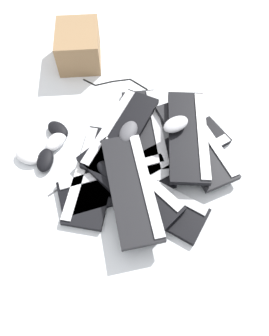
# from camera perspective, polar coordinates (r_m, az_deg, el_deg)

# --- Properties ---
(ground_plane) EXTENTS (3.20, 3.20, 0.00)m
(ground_plane) POSITION_cam_1_polar(r_m,az_deg,el_deg) (1.21, -3.34, -0.09)
(ground_plane) COLOR silver
(keyboard_0) EXTENTS (0.17, 0.45, 0.03)m
(keyboard_0) POSITION_cam_1_polar(r_m,az_deg,el_deg) (1.19, -7.68, -1.17)
(keyboard_0) COLOR black
(keyboard_0) RESTS_ON ground
(keyboard_1) EXTENTS (0.46, 0.35, 0.03)m
(keyboard_1) POSITION_cam_1_polar(r_m,az_deg,el_deg) (1.16, -3.50, -3.16)
(keyboard_1) COLOR black
(keyboard_1) RESTS_ON ground
(keyboard_2) EXTENTS (0.46, 0.28, 0.03)m
(keyboard_2) POSITION_cam_1_polar(r_m,az_deg,el_deg) (1.13, 2.85, -5.71)
(keyboard_2) COLOR black
(keyboard_2) RESTS_ON ground
(keyboard_3) EXTENTS (0.42, 0.41, 0.03)m
(keyboard_3) POSITION_cam_1_polar(r_m,az_deg,el_deg) (1.24, 8.46, 2.97)
(keyboard_3) COLOR black
(keyboard_3) RESTS_ON ground
(keyboard_4) EXTENTS (0.29, 0.46, 0.03)m
(keyboard_4) POSITION_cam_1_polar(r_m,az_deg,el_deg) (1.29, 1.99, 7.21)
(keyboard_4) COLOR black
(keyboard_4) RESTS_ON ground
(keyboard_5) EXTENTS (0.38, 0.44, 0.03)m
(keyboard_5) POSITION_cam_1_polar(r_m,az_deg,el_deg) (1.25, 11.57, 5.15)
(keyboard_5) COLOR black
(keyboard_5) RESTS_ON keyboard_3
(keyboard_6) EXTENTS (0.22, 0.46, 0.03)m
(keyboard_6) POSITION_cam_1_polar(r_m,az_deg,el_deg) (1.22, 10.22, 6.23)
(keyboard_6) COLOR black
(keyboard_6) RESTS_ON keyboard_5
(keyboard_7) EXTENTS (0.45, 0.37, 0.03)m
(keyboard_7) POSITION_cam_1_polar(r_m,az_deg,el_deg) (1.12, -0.98, -2.75)
(keyboard_7) COLOR black
(keyboard_7) RESTS_ON keyboard_2
(keyboard_8) EXTENTS (0.32, 0.46, 0.03)m
(keyboard_8) POSITION_cam_1_polar(r_m,az_deg,el_deg) (1.08, -0.56, -3.58)
(keyboard_8) COLOR black
(keyboard_8) RESTS_ON keyboard_7
(keyboard_9) EXTENTS (0.24, 0.46, 0.03)m
(keyboard_9) POSITION_cam_1_polar(r_m,az_deg,el_deg) (1.25, -2.56, 6.98)
(keyboard_9) COLOR black
(keyboard_9) RESTS_ON keyboard_4
(mouse_0) EXTENTS (0.13, 0.11, 0.04)m
(mouse_0) POSITION_cam_1_polar(r_m,az_deg,el_deg) (1.15, -4.89, -0.50)
(mouse_0) COLOR black
(mouse_0) RESTS_ON keyboard_0
(mouse_1) EXTENTS (0.08, 0.12, 0.04)m
(mouse_1) POSITION_cam_1_polar(r_m,az_deg,el_deg) (1.21, -1.15, 6.92)
(mouse_1) COLOR #4C4C51
(mouse_1) RESTS_ON keyboard_9
(mouse_2) EXTENTS (0.10, 0.13, 0.04)m
(mouse_2) POSITION_cam_1_polar(r_m,az_deg,el_deg) (1.29, -14.73, 5.00)
(mouse_2) COLOR silver
(mouse_2) RESTS_ON ground
(mouse_3) EXTENTS (0.09, 0.12, 0.04)m
(mouse_3) POSITION_cam_1_polar(r_m,az_deg,el_deg) (1.25, -16.65, 1.45)
(mouse_3) COLOR black
(mouse_3) RESTS_ON ground
(mouse_4) EXTENTS (0.12, 0.12, 0.04)m
(mouse_4) POSITION_cam_1_polar(r_m,az_deg,el_deg) (1.20, 7.86, 8.26)
(mouse_4) COLOR #B7B7BC
(mouse_4) RESTS_ON keyboard_6
(mouse_5) EXTENTS (0.12, 0.09, 0.04)m
(mouse_5) POSITION_cam_1_polar(r_m,az_deg,el_deg) (1.29, -19.71, 2.13)
(mouse_5) COLOR silver
(mouse_5) RESTS_ON ground
(mouse_6) EXTENTS (0.13, 0.11, 0.04)m
(mouse_6) POSITION_cam_1_polar(r_m,az_deg,el_deg) (1.33, -14.38, 7.06)
(mouse_6) COLOR black
(mouse_6) RESTS_ON ground
(cable_0) EXTENTS (0.53, 0.13, 0.01)m
(cable_0) POSITION_cam_1_polar(r_m,az_deg,el_deg) (1.14, -3.60, -6.29)
(cable_0) COLOR #59595B
(cable_0) RESTS_ON ground
(cable_1) EXTENTS (0.53, 0.20, 0.01)m
(cable_1) POSITION_cam_1_polar(r_m,az_deg,el_deg) (1.44, 0.12, 13.96)
(cable_1) COLOR black
(cable_1) RESTS_ON ground
(cardboard_box) EXTENTS (0.27, 0.30, 0.16)m
(cardboard_box) POSITION_cam_1_polar(r_m,az_deg,el_deg) (1.60, -10.59, 21.90)
(cardboard_box) COLOR olive
(cardboard_box) RESTS_ON ground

